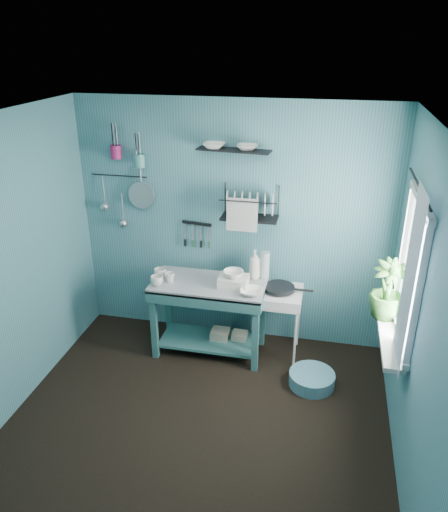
% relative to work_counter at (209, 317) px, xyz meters
% --- Properties ---
extents(floor, '(3.20, 3.20, 0.00)m').
position_rel_work_counter_xyz_m(floor, '(0.15, -1.08, -0.40)').
color(floor, black).
rests_on(floor, ground).
extents(ceiling, '(3.20, 3.20, 0.00)m').
position_rel_work_counter_xyz_m(ceiling, '(0.15, -1.08, 2.10)').
color(ceiling, silver).
rests_on(ceiling, ground).
extents(wall_back, '(3.20, 0.00, 3.20)m').
position_rel_work_counter_xyz_m(wall_back, '(0.15, 0.42, 0.85)').
color(wall_back, '#3D737D').
rests_on(wall_back, ground).
extents(wall_front, '(3.20, 0.00, 3.20)m').
position_rel_work_counter_xyz_m(wall_front, '(0.15, -2.58, 0.85)').
color(wall_front, '#3D737D').
rests_on(wall_front, ground).
extents(wall_left, '(0.00, 3.00, 3.00)m').
position_rel_work_counter_xyz_m(wall_left, '(-1.45, -1.08, 0.85)').
color(wall_left, '#3D737D').
rests_on(wall_left, ground).
extents(wall_right, '(0.00, 3.00, 3.00)m').
position_rel_work_counter_xyz_m(wall_right, '(1.75, -1.08, 0.85)').
color(wall_right, '#3D737D').
rests_on(wall_right, ground).
extents(work_counter, '(1.19, 0.73, 0.79)m').
position_rel_work_counter_xyz_m(work_counter, '(0.00, 0.00, 0.00)').
color(work_counter, '#2E6160').
rests_on(work_counter, floor).
extents(mug_left, '(0.12, 0.12, 0.10)m').
position_rel_work_counter_xyz_m(mug_left, '(-0.48, -0.16, 0.44)').
color(mug_left, silver).
rests_on(mug_left, work_counter).
extents(mug_mid, '(0.14, 0.14, 0.09)m').
position_rel_work_counter_xyz_m(mug_mid, '(-0.38, -0.06, 0.44)').
color(mug_mid, silver).
rests_on(mug_mid, work_counter).
extents(mug_right, '(0.17, 0.17, 0.10)m').
position_rel_work_counter_xyz_m(mug_right, '(-0.50, 0.00, 0.44)').
color(mug_right, silver).
rests_on(mug_right, work_counter).
extents(wash_tub, '(0.28, 0.22, 0.10)m').
position_rel_work_counter_xyz_m(wash_tub, '(0.25, -0.02, 0.45)').
color(wash_tub, silver).
rests_on(wash_tub, work_counter).
extents(tub_bowl, '(0.20, 0.19, 0.06)m').
position_rel_work_counter_xyz_m(tub_bowl, '(0.25, -0.02, 0.53)').
color(tub_bowl, silver).
rests_on(tub_bowl, wash_tub).
extents(soap_bottle, '(0.11, 0.12, 0.30)m').
position_rel_work_counter_xyz_m(soap_bottle, '(0.42, 0.20, 0.55)').
color(soap_bottle, silver).
rests_on(soap_bottle, work_counter).
extents(water_bottle, '(0.09, 0.09, 0.28)m').
position_rel_work_counter_xyz_m(water_bottle, '(0.52, 0.22, 0.54)').
color(water_bottle, silver).
rests_on(water_bottle, work_counter).
extents(counter_bowl, '(0.22, 0.22, 0.05)m').
position_rel_work_counter_xyz_m(counter_bowl, '(0.45, -0.15, 0.42)').
color(counter_bowl, silver).
rests_on(counter_bowl, work_counter).
extents(hotplate_stand, '(0.53, 0.53, 0.72)m').
position_rel_work_counter_xyz_m(hotplate_stand, '(0.68, 0.10, -0.03)').
color(hotplate_stand, silver).
rests_on(hotplate_stand, floor).
extents(frying_pan, '(0.30, 0.30, 0.03)m').
position_rel_work_counter_xyz_m(frying_pan, '(0.68, 0.10, 0.36)').
color(frying_pan, black).
rests_on(frying_pan, hotplate_stand).
extents(knife_strip, '(0.32, 0.07, 0.03)m').
position_rel_work_counter_xyz_m(knife_strip, '(-0.22, 0.39, 0.86)').
color(knife_strip, black).
rests_on(knife_strip, wall_back).
extents(dish_rack, '(0.56, 0.25, 0.32)m').
position_rel_work_counter_xyz_m(dish_rack, '(0.34, 0.29, 1.15)').
color(dish_rack, black).
rests_on(dish_rack, wall_back).
extents(upper_shelf, '(0.71, 0.25, 0.01)m').
position_rel_work_counter_xyz_m(upper_shelf, '(0.18, 0.32, 1.64)').
color(upper_shelf, black).
rests_on(upper_shelf, wall_back).
extents(shelf_bowl_left, '(0.21, 0.21, 0.05)m').
position_rel_work_counter_xyz_m(shelf_bowl_left, '(-0.01, 0.32, 1.62)').
color(shelf_bowl_left, silver).
rests_on(shelf_bowl_left, upper_shelf).
extents(shelf_bowl_right, '(0.20, 0.20, 0.05)m').
position_rel_work_counter_xyz_m(shelf_bowl_right, '(0.30, 0.32, 1.67)').
color(shelf_bowl_right, silver).
rests_on(shelf_bowl_right, upper_shelf).
extents(utensil_cup_magenta, '(0.11, 0.11, 0.13)m').
position_rel_work_counter_xyz_m(utensil_cup_magenta, '(-1.01, 0.34, 1.57)').
color(utensil_cup_magenta, '#A21D5C').
rests_on(utensil_cup_magenta, wall_back).
extents(utensil_cup_teal, '(0.11, 0.11, 0.13)m').
position_rel_work_counter_xyz_m(utensil_cup_teal, '(-0.77, 0.34, 1.49)').
color(utensil_cup_teal, teal).
rests_on(utensil_cup_teal, wall_back).
extents(colander, '(0.28, 0.03, 0.28)m').
position_rel_work_counter_xyz_m(colander, '(-0.79, 0.37, 1.13)').
color(colander, '#ADAFB5').
rests_on(colander, wall_back).
extents(ladle_outer, '(0.01, 0.01, 0.30)m').
position_rel_work_counter_xyz_m(ladle_outer, '(-1.21, 0.38, 1.15)').
color(ladle_outer, '#ADAFB5').
rests_on(ladle_outer, wall_back).
extents(ladle_inner, '(0.01, 0.01, 0.30)m').
position_rel_work_counter_xyz_m(ladle_inner, '(-1.01, 0.38, 0.98)').
color(ladle_inner, '#ADAFB5').
rests_on(ladle_inner, wall_back).
extents(hook_rail, '(0.60, 0.01, 0.01)m').
position_rel_work_counter_xyz_m(hook_rail, '(-1.03, 0.39, 1.31)').
color(hook_rail, black).
rests_on(hook_rail, wall_back).
extents(window_glass, '(0.00, 1.10, 1.10)m').
position_rel_work_counter_xyz_m(window_glass, '(1.74, -0.63, 1.00)').
color(window_glass, white).
rests_on(window_glass, wall_right).
extents(windowsill, '(0.16, 0.95, 0.04)m').
position_rel_work_counter_xyz_m(windowsill, '(1.65, -0.63, 0.41)').
color(windowsill, silver).
rests_on(windowsill, wall_right).
extents(curtain, '(0.00, 1.35, 1.35)m').
position_rel_work_counter_xyz_m(curtain, '(1.67, -0.93, 1.05)').
color(curtain, silver).
rests_on(curtain, wall_right).
extents(curtain_rod, '(0.02, 1.05, 0.02)m').
position_rel_work_counter_xyz_m(curtain_rod, '(1.69, -0.63, 1.65)').
color(curtain_rod, black).
rests_on(curtain_rod, wall_right).
extents(potted_plant, '(0.33, 0.33, 0.51)m').
position_rel_work_counter_xyz_m(potted_plant, '(1.62, -0.36, 0.69)').
color(potted_plant, '#2E6026').
rests_on(potted_plant, windowsill).
extents(storage_tin_large, '(0.18, 0.18, 0.22)m').
position_rel_work_counter_xyz_m(storage_tin_large, '(0.10, 0.05, -0.29)').
color(storage_tin_large, gray).
rests_on(storage_tin_large, floor).
extents(storage_tin_small, '(0.15, 0.15, 0.20)m').
position_rel_work_counter_xyz_m(storage_tin_small, '(0.30, 0.08, -0.30)').
color(storage_tin_small, gray).
rests_on(storage_tin_small, floor).
extents(floor_basin, '(0.43, 0.43, 0.13)m').
position_rel_work_counter_xyz_m(floor_basin, '(1.07, -0.35, -0.33)').
color(floor_basin, teal).
rests_on(floor_basin, floor).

